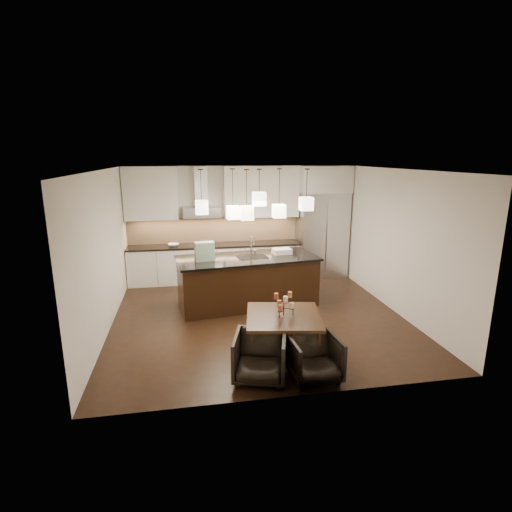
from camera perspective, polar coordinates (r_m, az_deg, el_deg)
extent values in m
cube|color=black|center=(7.92, 0.26, -8.52)|extent=(5.50, 5.50, 0.02)
cube|color=white|center=(7.31, 0.28, 12.33)|extent=(5.50, 5.50, 0.02)
cube|color=silver|center=(10.17, -2.54, 4.86)|extent=(5.50, 0.02, 2.80)
cube|color=silver|center=(4.90, 6.10, -5.54)|extent=(5.50, 0.02, 2.80)
cube|color=silver|center=(7.51, -20.92, 0.57)|extent=(0.02, 5.50, 2.80)
cube|color=silver|center=(8.42, 19.08, 2.13)|extent=(0.02, 5.50, 2.80)
cube|color=#B7B7BA|center=(10.35, 9.39, 3.02)|extent=(1.20, 0.72, 2.15)
cube|color=silver|center=(10.17, 9.71, 10.77)|extent=(1.26, 0.72, 0.65)
cube|color=silver|center=(9.99, -5.78, -1.01)|extent=(4.21, 0.62, 0.88)
cube|color=black|center=(9.88, -5.85, 1.57)|extent=(4.21, 0.66, 0.04)
cube|color=tan|center=(10.10, -6.03, 3.79)|extent=(4.21, 0.02, 0.63)
cube|color=silver|center=(9.83, -14.82, 8.64)|extent=(1.25, 0.35, 1.25)
cube|color=silver|center=(9.97, 0.75, 9.18)|extent=(1.85, 0.35, 1.25)
cube|color=#B7B7BA|center=(9.77, -7.76, 6.26)|extent=(0.90, 0.52, 0.24)
cube|color=#B7B7BA|center=(9.81, -7.90, 9.81)|extent=(0.30, 0.28, 0.96)
imported|color=silver|center=(9.80, -11.71, 1.55)|extent=(0.27, 0.27, 0.06)
cube|color=black|center=(8.32, -1.23, -3.71)|extent=(2.89, 1.43, 0.98)
cube|color=black|center=(8.18, -1.25, -0.31)|extent=(2.99, 1.53, 0.04)
cube|color=#1E6142|center=(7.92, -7.38, 0.66)|extent=(0.40, 0.24, 0.38)
cube|color=silver|center=(8.46, 3.72, 0.69)|extent=(0.41, 0.31, 0.11)
cylinder|color=beige|center=(6.14, 5.16, -7.04)|extent=(0.08, 0.08, 0.09)
cylinder|color=#C06B32|center=(6.22, 3.34, -6.70)|extent=(0.08, 0.08, 0.09)
cylinder|color=#A4452F|center=(6.02, 3.46, -7.43)|extent=(0.08, 0.08, 0.09)
cylinder|color=#C06B32|center=(6.16, 4.88, -5.53)|extent=(0.08, 0.08, 0.09)
cylinder|color=#A4452F|center=(6.09, 2.90, -5.75)|extent=(0.08, 0.08, 0.09)
cylinder|color=beige|center=(5.97, 4.26, -6.18)|extent=(0.08, 0.08, 0.09)
imported|color=black|center=(5.71, 0.58, -14.19)|extent=(0.88, 0.90, 0.67)
imported|color=black|center=(5.78, 8.30, -14.20)|extent=(0.71, 0.73, 0.63)
cube|color=#FFF5CE|center=(7.77, -7.76, 6.91)|extent=(0.24, 0.24, 0.26)
cube|color=#FFF5CE|center=(8.02, -3.31, 6.21)|extent=(0.24, 0.24, 0.26)
cube|color=#FFF5CE|center=(7.81, 0.46, 8.15)|extent=(0.24, 0.24, 0.26)
cube|color=#FFF5CE|center=(8.06, 3.30, 6.42)|extent=(0.24, 0.24, 0.26)
cube|color=#FFF5CE|center=(8.01, 7.18, 7.41)|extent=(0.24, 0.24, 0.26)
cube|color=#FFF5CE|center=(7.61, -1.34, 6.15)|extent=(0.24, 0.24, 0.26)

